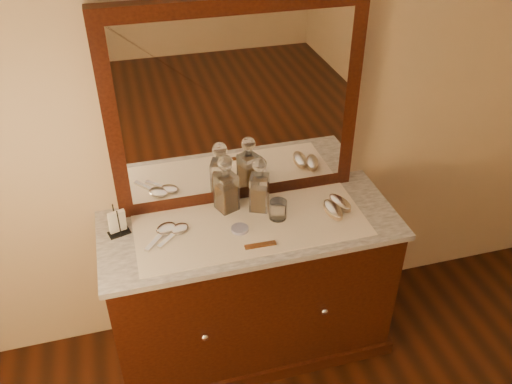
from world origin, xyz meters
TOP-DOWN VIEW (x-y plane):
  - dresser_cabinet at (0.00, 1.96)m, footprint 1.40×0.55m
  - dresser_plinth at (0.00, 1.96)m, footprint 1.46×0.59m
  - knob_left at (-0.30, 1.67)m, footprint 0.04×0.04m
  - knob_right at (0.30, 1.67)m, footprint 0.04×0.04m
  - marble_top at (0.00, 1.96)m, footprint 1.44×0.59m
  - mirror_frame at (0.00, 2.20)m, footprint 1.20×0.08m
  - mirror_glass at (0.00, 2.17)m, footprint 1.06×0.01m
  - lace_runner at (0.00, 1.94)m, footprint 1.10×0.45m
  - pin_dish at (-0.06, 1.91)m, footprint 0.09×0.09m
  - comb at (0.00, 1.78)m, footprint 0.15×0.03m
  - napkin_rack at (-0.61, 2.05)m, footprint 0.11×0.08m
  - decanter_left at (-0.08, 2.10)m, footprint 0.12×0.12m
  - decanter_right at (0.07, 2.06)m, footprint 0.12×0.12m
  - brush_near at (0.41, 1.92)m, footprint 0.08×0.16m
  - brush_far at (0.46, 1.96)m, footprint 0.11×0.16m
  - hand_mirror_outer at (-0.41, 1.99)m, footprint 0.18×0.21m
  - hand_mirror_inner at (-0.35, 1.98)m, footprint 0.18×0.18m
  - tumblers at (0.14, 1.96)m, footprint 0.08×0.08m

SIDE VIEW (x-z plane):
  - dresser_plinth at x=0.00m, z-range 0.00..0.08m
  - dresser_cabinet at x=0.00m, z-range 0.00..0.82m
  - knob_left at x=-0.30m, z-range 0.43..0.47m
  - knob_right at x=0.30m, z-range 0.43..0.47m
  - marble_top at x=0.00m, z-range 0.82..0.85m
  - lace_runner at x=0.00m, z-range 0.85..0.85m
  - comb at x=0.00m, z-range 0.85..0.86m
  - pin_dish at x=-0.06m, z-range 0.85..0.87m
  - hand_mirror_inner at x=-0.35m, z-range 0.85..0.87m
  - hand_mirror_outer at x=-0.41m, z-range 0.85..0.87m
  - brush_far at x=0.46m, z-range 0.85..0.90m
  - brush_near at x=0.41m, z-range 0.85..0.90m
  - tumblers at x=0.14m, z-range 0.85..0.95m
  - napkin_rack at x=-0.61m, z-range 0.84..0.98m
  - decanter_right at x=0.07m, z-range 0.82..1.11m
  - decanter_left at x=-0.08m, z-range 0.82..1.12m
  - mirror_frame at x=0.00m, z-range 0.85..1.85m
  - mirror_glass at x=0.00m, z-range 0.92..1.78m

